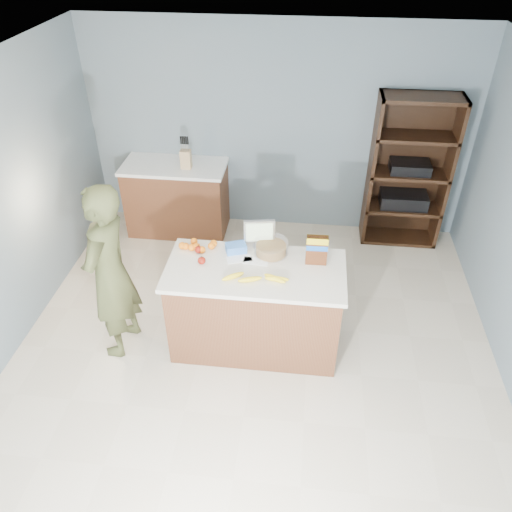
# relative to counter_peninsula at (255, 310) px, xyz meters

# --- Properties ---
(floor) EXTENTS (4.50, 5.00, 0.02)m
(floor) POSITION_rel_counter_peninsula_xyz_m (0.00, -0.30, -0.42)
(floor) COLOR beige
(floor) RESTS_ON ground
(walls) EXTENTS (4.52, 5.02, 2.51)m
(walls) POSITION_rel_counter_peninsula_xyz_m (0.00, -0.30, 1.24)
(walls) COLOR slate
(walls) RESTS_ON ground
(counter_peninsula) EXTENTS (1.56, 0.76, 0.90)m
(counter_peninsula) POSITION_rel_counter_peninsula_xyz_m (0.00, 0.00, 0.00)
(counter_peninsula) COLOR brown
(counter_peninsula) RESTS_ON ground
(back_cabinet) EXTENTS (1.24, 0.62, 0.90)m
(back_cabinet) POSITION_rel_counter_peninsula_xyz_m (-1.20, 1.90, 0.04)
(back_cabinet) COLOR brown
(back_cabinet) RESTS_ON ground
(shelving_unit) EXTENTS (0.90, 0.40, 1.80)m
(shelving_unit) POSITION_rel_counter_peninsula_xyz_m (1.55, 2.05, 0.45)
(shelving_unit) COLOR black
(shelving_unit) RESTS_ON ground
(person) EXTENTS (0.47, 0.66, 1.70)m
(person) POSITION_rel_counter_peninsula_xyz_m (-1.25, -0.15, 0.44)
(person) COLOR #424625
(person) RESTS_ON ground
(knife_block) EXTENTS (0.12, 0.10, 0.31)m
(knife_block) POSITION_rel_counter_peninsula_xyz_m (-1.03, 1.84, 0.60)
(knife_block) COLOR tan
(knife_block) RESTS_ON back_cabinet
(envelopes) EXTENTS (0.38, 0.18, 0.00)m
(envelopes) POSITION_rel_counter_peninsula_xyz_m (-0.08, 0.11, 0.49)
(envelopes) COLOR white
(envelopes) RESTS_ON counter_peninsula
(bananas) EXTENTS (0.57, 0.16, 0.05)m
(bananas) POSITION_rel_counter_peninsula_xyz_m (0.05, -0.15, 0.51)
(bananas) COLOR yellow
(bananas) RESTS_ON counter_peninsula
(apples) EXTENTS (0.13, 0.23, 0.07)m
(apples) POSITION_rel_counter_peninsula_xyz_m (-0.50, 0.09, 0.52)
(apples) COLOR maroon
(apples) RESTS_ON counter_peninsula
(oranges) EXTENTS (0.34, 0.19, 0.07)m
(oranges) POSITION_rel_counter_peninsula_xyz_m (-0.56, 0.23, 0.52)
(oranges) COLOR orange
(oranges) RESTS_ON counter_peninsula
(blue_carton) EXTENTS (0.21, 0.18, 0.08)m
(blue_carton) POSITION_rel_counter_peninsula_xyz_m (-0.20, 0.23, 0.52)
(blue_carton) COLOR blue
(blue_carton) RESTS_ON counter_peninsula
(salad_bowl) EXTENTS (0.30, 0.30, 0.13)m
(salad_bowl) POSITION_rel_counter_peninsula_xyz_m (0.11, 0.24, 0.54)
(salad_bowl) COLOR #267219
(salad_bowl) RESTS_ON counter_peninsula
(tv) EXTENTS (0.28, 0.12, 0.28)m
(tv) POSITION_rel_counter_peninsula_xyz_m (-0.00, 0.33, 0.64)
(tv) COLOR silver
(tv) RESTS_ON counter_peninsula
(cereal_box) EXTENTS (0.19, 0.07, 0.28)m
(cereal_box) POSITION_rel_counter_peninsula_xyz_m (0.52, 0.14, 0.65)
(cereal_box) COLOR #592B14
(cereal_box) RESTS_ON counter_peninsula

